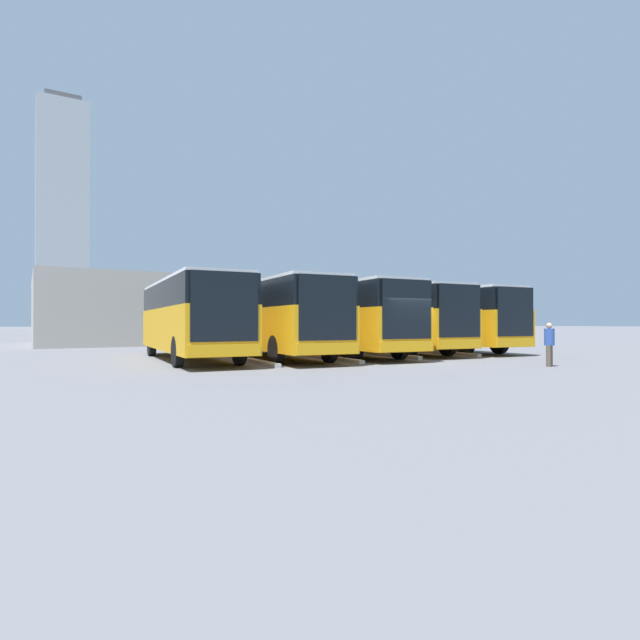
% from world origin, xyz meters
% --- Properties ---
extents(ground_plane, '(600.00, 600.00, 0.00)m').
position_xyz_m(ground_plane, '(0.00, 0.00, 0.00)').
color(ground_plane, '#5B5B60').
extents(bus_0, '(3.41, 11.22, 3.34)m').
position_xyz_m(bus_0, '(-6.94, -5.49, 1.86)').
color(bus_0, orange).
rests_on(bus_0, ground_plane).
extents(curb_divider_0, '(0.74, 6.17, 0.15)m').
position_xyz_m(curb_divider_0, '(-5.20, -3.86, 0.07)').
color(curb_divider_0, '#B2B2AD').
rests_on(curb_divider_0, ground_plane).
extents(bus_1, '(3.41, 11.22, 3.34)m').
position_xyz_m(bus_1, '(-3.47, -5.60, 1.86)').
color(bus_1, orange).
rests_on(bus_1, ground_plane).
extents(curb_divider_1, '(0.74, 6.17, 0.15)m').
position_xyz_m(curb_divider_1, '(-1.73, -3.97, 0.07)').
color(curb_divider_1, '#B2B2AD').
rests_on(curb_divider_1, ground_plane).
extents(bus_2, '(3.41, 11.22, 3.34)m').
position_xyz_m(bus_2, '(0.00, -4.96, 1.86)').
color(bus_2, orange).
rests_on(bus_2, ground_plane).
extents(curb_divider_2, '(0.74, 6.17, 0.15)m').
position_xyz_m(curb_divider_2, '(1.73, -3.32, 0.07)').
color(curb_divider_2, '#B2B2AD').
rests_on(curb_divider_2, ground_plane).
extents(bus_3, '(3.41, 11.22, 3.34)m').
position_xyz_m(bus_3, '(3.47, -5.03, 1.86)').
color(bus_3, orange).
rests_on(bus_3, ground_plane).
extents(curb_divider_3, '(0.74, 6.17, 0.15)m').
position_xyz_m(curb_divider_3, '(5.20, -3.39, 0.07)').
color(curb_divider_3, '#B2B2AD').
rests_on(curb_divider_3, ground_plane).
extents(bus_4, '(3.41, 11.22, 3.34)m').
position_xyz_m(bus_4, '(6.94, -5.73, 1.86)').
color(bus_4, orange).
rests_on(bus_4, ground_plane).
extents(pedestrian, '(0.44, 0.44, 1.56)m').
position_xyz_m(pedestrian, '(-3.17, 3.98, 0.84)').
color(pedestrian, brown).
rests_on(pedestrian, ground_plane).
extents(station_building, '(25.01, 15.20, 5.04)m').
position_xyz_m(station_building, '(0.00, -25.66, 2.55)').
color(station_building, '#A8A399').
rests_on(station_building, ground_plane).
extents(office_tower, '(15.76, 15.76, 78.41)m').
position_xyz_m(office_tower, '(2.35, -175.39, 38.60)').
color(office_tower, '#ADB2B7').
rests_on(office_tower, ground_plane).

